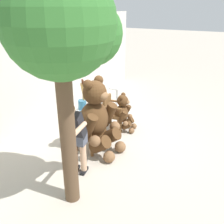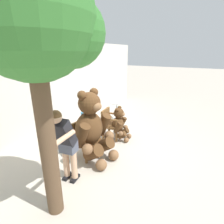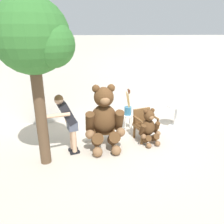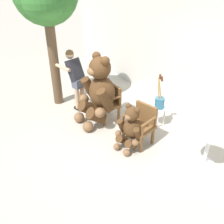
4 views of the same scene
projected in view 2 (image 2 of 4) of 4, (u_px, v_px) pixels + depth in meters
name	position (u px, v px, depth m)	size (l,w,h in m)	color
ground_plane	(115.00, 150.00, 4.59)	(60.00, 60.00, 0.00)	#B2A899
back_wall	(49.00, 88.00, 5.37)	(10.00, 0.16, 2.80)	beige
wooden_chair_left	(84.00, 138.00, 4.23)	(0.59, 0.55, 0.86)	brown
wooden_chair_right	(111.00, 123.00, 5.17)	(0.65, 0.62, 0.86)	brown
teddy_bear_large	(92.00, 127.00, 3.97)	(1.01, 0.97, 1.68)	#4C3019
teddy_bear_small	(120.00, 124.00, 5.04)	(0.61, 0.61, 0.99)	#4C3019
person_visitor	(65.00, 140.00, 3.16)	(0.74, 0.58, 1.54)	black
white_stool	(85.00, 123.00, 5.40)	(0.34, 0.34, 0.46)	white
brush_bucket	(85.00, 114.00, 5.31)	(0.22, 0.22, 0.84)	teal
round_side_table	(117.00, 109.00, 6.47)	(0.56, 0.56, 0.72)	silver
patio_tree	(39.00, 25.00, 2.01)	(1.56, 1.49, 3.55)	brown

